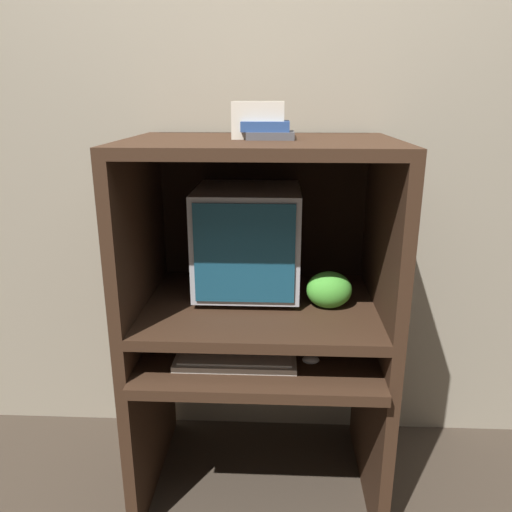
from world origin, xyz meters
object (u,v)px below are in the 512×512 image
Objects in this scene: keyboard at (235,360)px; storage_box at (259,120)px; crt_monitor at (248,240)px; mouse at (311,360)px; snack_bag at (329,290)px; book_stack at (268,130)px.

storage_box reaches higher than keyboard.
crt_monitor is 0.48m from mouse.
mouse is 0.37× the size of snack_bag.
book_stack is at bearing 171.63° from snack_bag.
crt_monitor is 0.43m from keyboard.
book_stack is at bearing 132.67° from mouse.
crt_monitor is at bearing 156.58° from snack_bag.
crt_monitor reaches higher than mouse.
storage_box is (0.07, 0.21, 0.76)m from keyboard.
crt_monitor is 0.34m from snack_bag.
storage_box reaches higher than mouse.
crt_monitor is 2.34× the size of book_stack.
snack_bag is (0.06, 0.13, 0.20)m from mouse.
snack_bag is 0.94× the size of storage_box.
crt_monitor is 2.37× the size of storage_box.
keyboard is 0.75m from book_stack.
keyboard is 2.40× the size of book_stack.
crt_monitor is at bearing 84.51° from keyboard.
book_stack is (0.10, 0.17, 0.73)m from keyboard.
keyboard is at bearing -155.49° from snack_bag.
storage_box is at bearing 164.77° from snack_bag.
storage_box reaches higher than crt_monitor.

